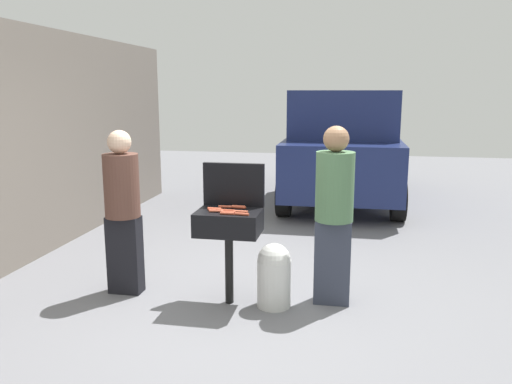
# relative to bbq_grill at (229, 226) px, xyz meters

# --- Properties ---
(ground_plane) EXTENTS (24.00, 24.00, 0.00)m
(ground_plane) POSITION_rel_bbq_grill_xyz_m (0.12, 0.01, -0.77)
(ground_plane) COLOR slate
(house_wall_side) EXTENTS (0.24, 8.00, 2.78)m
(house_wall_side) POSITION_rel_bbq_grill_xyz_m (-2.73, 1.01, 0.62)
(house_wall_side) COLOR slate
(house_wall_side) RESTS_ON ground
(bbq_grill) EXTENTS (0.60, 0.44, 0.91)m
(bbq_grill) POSITION_rel_bbq_grill_xyz_m (0.00, 0.00, 0.00)
(bbq_grill) COLOR black
(bbq_grill) RESTS_ON ground
(grill_lid_open) EXTENTS (0.60, 0.05, 0.42)m
(grill_lid_open) POSITION_rel_bbq_grill_xyz_m (0.00, 0.22, 0.35)
(grill_lid_open) COLOR black
(grill_lid_open) RESTS_ON bbq_grill
(hot_dog_0) EXTENTS (0.13, 0.03, 0.03)m
(hot_dog_0) POSITION_rel_bbq_grill_xyz_m (0.01, -0.04, 0.16)
(hot_dog_0) COLOR #AD4228
(hot_dog_0) RESTS_ON bbq_grill
(hot_dog_1) EXTENTS (0.13, 0.03, 0.03)m
(hot_dog_1) POSITION_rel_bbq_grill_xyz_m (-0.14, 0.01, 0.16)
(hot_dog_1) COLOR #B74C33
(hot_dog_1) RESTS_ON bbq_grill
(hot_dog_2) EXTENTS (0.13, 0.04, 0.03)m
(hot_dog_2) POSITION_rel_bbq_grill_xyz_m (0.16, -0.15, 0.16)
(hot_dog_2) COLOR #B74C33
(hot_dog_2) RESTS_ON bbq_grill
(hot_dog_3) EXTENTS (0.13, 0.03, 0.03)m
(hot_dog_3) POSITION_rel_bbq_grill_xyz_m (0.08, 0.11, 0.16)
(hot_dog_3) COLOR #AD4228
(hot_dog_3) RESTS_ON bbq_grill
(hot_dog_4) EXTENTS (0.13, 0.03, 0.03)m
(hot_dog_4) POSITION_rel_bbq_grill_xyz_m (0.13, -0.06, 0.16)
(hot_dog_4) COLOR #C6593D
(hot_dog_4) RESTS_ON bbq_grill
(hot_dog_5) EXTENTS (0.13, 0.04, 0.03)m
(hot_dog_5) POSITION_rel_bbq_grill_xyz_m (-0.10, -0.08, 0.16)
(hot_dog_5) COLOR #C6593D
(hot_dog_5) RESTS_ON bbq_grill
(hot_dog_6) EXTENTS (0.13, 0.03, 0.03)m
(hot_dog_6) POSITION_rel_bbq_grill_xyz_m (0.02, -0.10, 0.16)
(hot_dog_6) COLOR #B74C33
(hot_dog_6) RESTS_ON bbq_grill
(hot_dog_7) EXTENTS (0.13, 0.03, 0.03)m
(hot_dog_7) POSITION_rel_bbq_grill_xyz_m (0.02, -0.15, 0.16)
(hot_dog_7) COLOR #B74C33
(hot_dog_7) RESTS_ON bbq_grill
(hot_dog_8) EXTENTS (0.13, 0.04, 0.03)m
(hot_dog_8) POSITION_rel_bbq_grill_xyz_m (0.06, 0.14, 0.16)
(hot_dog_8) COLOR #C6593D
(hot_dog_8) RESTS_ON bbq_grill
(hot_dog_9) EXTENTS (0.13, 0.03, 0.03)m
(hot_dog_9) POSITION_rel_bbq_grill_xyz_m (-0.13, -0.02, 0.16)
(hot_dog_9) COLOR #AD4228
(hot_dog_9) RESTS_ON bbq_grill
(hot_dog_10) EXTENTS (0.13, 0.03, 0.03)m
(hot_dog_10) POSITION_rel_bbq_grill_xyz_m (-0.06, 0.11, 0.16)
(hot_dog_10) COLOR #B74C33
(hot_dog_10) RESTS_ON bbq_grill
(propane_tank) EXTENTS (0.32, 0.32, 0.62)m
(propane_tank) POSITION_rel_bbq_grill_xyz_m (0.43, -0.00, -0.45)
(propane_tank) COLOR silver
(propane_tank) RESTS_ON ground
(person_left) EXTENTS (0.35, 0.35, 1.64)m
(person_left) POSITION_rel_bbq_grill_xyz_m (-1.09, 0.07, 0.12)
(person_left) COLOR black
(person_left) RESTS_ON ground
(person_right) EXTENTS (0.36, 0.36, 1.70)m
(person_right) POSITION_rel_bbq_grill_xyz_m (0.97, 0.19, 0.16)
(person_right) COLOR #333847
(person_right) RESTS_ON ground
(parked_minivan) EXTENTS (2.05, 4.41, 2.02)m
(parked_minivan) POSITION_rel_bbq_grill_xyz_m (0.95, 5.06, 0.26)
(parked_minivan) COLOR navy
(parked_minivan) RESTS_ON ground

